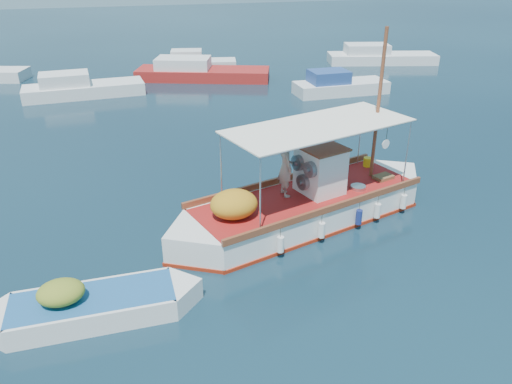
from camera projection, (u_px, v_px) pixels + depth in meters
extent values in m
plane|color=black|center=(289.00, 225.00, 17.66)|extent=(160.00, 160.00, 0.00)
cube|color=white|center=(306.00, 210.00, 17.84)|extent=(8.68, 5.00, 1.21)
cube|color=white|center=(203.00, 243.00, 15.86)|extent=(2.63, 2.63, 1.21)
cube|color=white|center=(388.00, 184.00, 19.83)|extent=(2.63, 2.63, 1.21)
cube|color=maroon|center=(306.00, 219.00, 18.00)|extent=(8.81, 5.11, 0.20)
cube|color=maroon|center=(307.00, 196.00, 17.59)|extent=(8.61, 4.79, 0.07)
cube|color=brown|center=(284.00, 179.00, 18.58)|extent=(8.03, 2.50, 0.22)
cube|color=brown|center=(333.00, 208.00, 16.48)|extent=(8.03, 2.50, 0.22)
cube|color=white|center=(320.00, 170.00, 17.48)|extent=(1.67, 1.75, 1.65)
cube|color=brown|center=(322.00, 147.00, 17.11)|extent=(1.81, 1.88, 0.07)
cylinder|color=slate|center=(311.00, 169.00, 16.73)|extent=(0.39, 0.60, 0.55)
cylinder|color=slate|center=(298.00, 163.00, 17.26)|extent=(0.39, 0.60, 0.55)
cylinder|color=slate|center=(304.00, 182.00, 17.26)|extent=(0.39, 0.60, 0.55)
cylinder|color=brown|center=(378.00, 106.00, 17.86)|extent=(0.16, 0.16, 5.49)
cylinder|color=brown|center=(359.00, 122.00, 17.63)|extent=(1.92, 0.65, 0.09)
cylinder|color=silver|center=(221.00, 168.00, 16.63)|extent=(0.06, 0.06, 2.47)
cylinder|color=silver|center=(260.00, 195.00, 14.80)|extent=(0.06, 0.06, 2.47)
cylinder|color=silver|center=(360.00, 134.00, 19.65)|extent=(0.06, 0.06, 2.47)
cylinder|color=silver|center=(407.00, 153.00, 17.82)|extent=(0.06, 0.06, 2.47)
cube|color=silver|center=(319.00, 126.00, 16.67)|extent=(6.96, 4.39, 0.04)
ellipsoid|color=#BE831B|center=(234.00, 204.00, 15.95)|extent=(1.85, 1.69, 0.92)
cube|color=yellow|center=(327.00, 175.00, 18.63)|extent=(0.32, 0.27, 0.44)
cylinder|color=yellow|center=(367.00, 162.00, 19.83)|extent=(0.41, 0.41, 0.37)
cube|color=brown|center=(383.00, 177.00, 18.81)|extent=(0.83, 0.68, 0.13)
cylinder|color=#B2B2B2|center=(358.00, 187.00, 17.99)|extent=(0.68, 0.68, 0.13)
cylinder|color=white|center=(386.00, 144.00, 17.09)|extent=(0.33, 0.13, 0.33)
cylinder|color=white|center=(281.00, 244.00, 15.57)|extent=(0.27, 0.27, 0.53)
cylinder|color=navy|center=(359.00, 217.00, 17.16)|extent=(0.27, 0.27, 0.53)
cylinder|color=white|center=(404.00, 201.00, 18.22)|extent=(0.27, 0.27, 0.53)
imported|color=#9F9284|center=(285.00, 167.00, 17.13)|extent=(0.54, 0.79, 2.11)
cube|color=white|center=(94.00, 309.00, 13.16)|extent=(4.19, 1.67, 0.82)
cube|color=white|center=(9.00, 324.00, 12.64)|extent=(1.63, 1.63, 0.82)
cube|color=white|center=(174.00, 296.00, 13.69)|extent=(1.63, 1.63, 0.82)
cube|color=#1F568E|center=(92.00, 297.00, 12.99)|extent=(4.19, 1.49, 0.05)
ellipsoid|color=olive|center=(61.00, 292.00, 12.67)|extent=(1.21, 0.99, 0.60)
cube|color=silver|center=(85.00, 91.00, 33.14)|extent=(7.81, 2.93, 1.00)
cube|color=silver|center=(64.00, 79.00, 32.40)|extent=(3.20, 2.25, 0.80)
cube|color=#A51F1B|center=(203.00, 75.00, 37.38)|extent=(10.19, 5.86, 1.00)
cube|color=silver|center=(183.00, 63.00, 37.07)|extent=(4.49, 3.53, 0.80)
cube|color=silver|center=(341.00, 89.00, 33.72)|extent=(6.30, 2.25, 1.00)
cube|color=navy|center=(329.00, 77.00, 33.09)|extent=(2.53, 1.89, 0.80)
cube|color=silver|center=(382.00, 60.00, 42.78)|extent=(9.42, 4.71, 1.00)
cube|color=silver|center=(367.00, 49.00, 42.35)|extent=(4.05, 3.02, 0.80)
cube|color=silver|center=(198.00, 66.00, 40.30)|extent=(6.29, 3.09, 1.00)
cube|color=silver|center=(186.00, 55.00, 39.84)|extent=(2.68, 2.12, 0.80)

